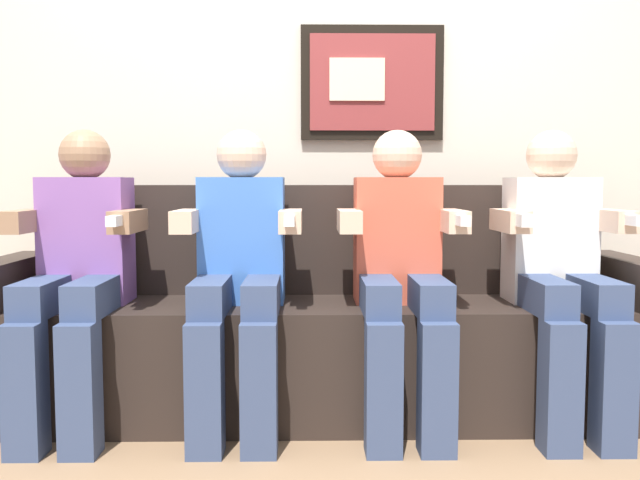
{
  "coord_description": "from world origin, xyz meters",
  "views": [
    {
      "loc": [
        -0.04,
        -2.37,
        0.91
      ],
      "look_at": [
        0.0,
        0.15,
        0.7
      ],
      "focal_mm": 38.74,
      "sensor_mm": 36.0,
      "label": 1
    }
  ],
  "objects_px": {
    "person_leftmost": "(77,266)",
    "person_rightmost": "(560,265)",
    "couch": "(319,334)",
    "person_left_center": "(239,265)",
    "person_right_center": "(400,265)"
  },
  "relations": [
    {
      "from": "person_left_center",
      "to": "person_right_center",
      "type": "xyz_separation_m",
      "value": [
        0.59,
        0.0,
        0.0
      ]
    },
    {
      "from": "person_right_center",
      "to": "person_rightmost",
      "type": "distance_m",
      "value": 0.59
    },
    {
      "from": "person_leftmost",
      "to": "person_left_center",
      "type": "relative_size",
      "value": 1.0
    },
    {
      "from": "couch",
      "to": "person_rightmost",
      "type": "distance_m",
      "value": 0.95
    },
    {
      "from": "person_leftmost",
      "to": "couch",
      "type": "bearing_deg",
      "value": 10.71
    },
    {
      "from": "couch",
      "to": "person_leftmost",
      "type": "distance_m",
      "value": 0.95
    },
    {
      "from": "person_leftmost",
      "to": "person_rightmost",
      "type": "xyz_separation_m",
      "value": [
        1.78,
        -0.0,
        0.0
      ]
    },
    {
      "from": "person_leftmost",
      "to": "person_left_center",
      "type": "bearing_deg",
      "value": 0.0
    },
    {
      "from": "person_leftmost",
      "to": "person_rightmost",
      "type": "bearing_deg",
      "value": -0.01
    },
    {
      "from": "person_left_center",
      "to": "person_rightmost",
      "type": "xyz_separation_m",
      "value": [
        1.19,
        -0.0,
        0.0
      ]
    },
    {
      "from": "person_rightmost",
      "to": "person_leftmost",
      "type": "bearing_deg",
      "value": 179.99
    },
    {
      "from": "couch",
      "to": "person_rightmost",
      "type": "xyz_separation_m",
      "value": [
        0.89,
        -0.17,
        0.29
      ]
    },
    {
      "from": "person_leftmost",
      "to": "person_left_center",
      "type": "height_order",
      "value": "same"
    },
    {
      "from": "person_leftmost",
      "to": "person_left_center",
      "type": "xyz_separation_m",
      "value": [
        0.59,
        0.0,
        0.0
      ]
    },
    {
      "from": "person_leftmost",
      "to": "person_rightmost",
      "type": "height_order",
      "value": "same"
    }
  ]
}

